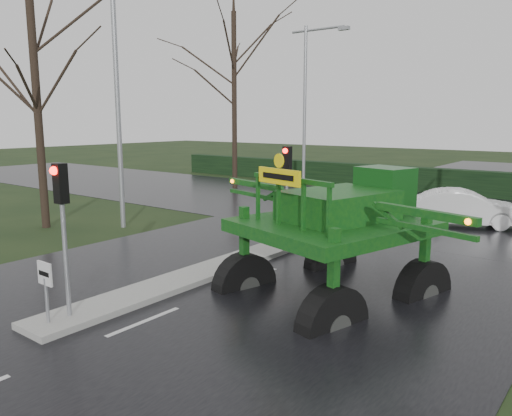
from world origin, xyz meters
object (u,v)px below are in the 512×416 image
Objects in this scene: traffic_signal_near at (62,207)px; traffic_signal_mid at (287,174)px; white_sedan at (462,226)px; street_light_left_far at (309,94)px; keep_left_sign at (45,282)px; street_light_left_near at (121,79)px; crop_sprayer at (251,207)px.

traffic_signal_mid is (0.00, 8.50, 0.00)m from traffic_signal_near.
traffic_signal_mid is 0.76× the size of white_sedan.
street_light_left_far is (-6.89, 12.51, 3.40)m from traffic_signal_mid.
street_light_left_far is 2.16× the size of white_sedan.
street_light_left_near reaches higher than keep_left_sign.
crop_sprayer reaches higher than keep_left_sign.
crop_sprayer is at bearing -68.53° from traffic_signal_mid.
keep_left_sign is at bearing -72.22° from street_light_left_far.
keep_left_sign is 5.32m from crop_sprayer.
traffic_signal_mid is 7.83m from street_light_left_near.
traffic_signal_near is 10.40m from street_light_left_near.
street_light_left_far is at bearing 107.78° from keep_left_sign.
crop_sprayer is at bearing 72.19° from keep_left_sign.
street_light_left_far reaches higher than traffic_signal_near.
street_light_left_near is 9.65m from crop_sprayer.
traffic_signal_near reaches higher than white_sedan.
crop_sprayer is at bearing -62.86° from street_light_left_far.
street_light_left_far is (0.00, 14.00, 0.00)m from street_light_left_near.
traffic_signal_mid reaches higher than white_sedan.
crop_sprayer is at bearing -16.73° from street_light_left_near.
keep_left_sign is 23.11m from street_light_left_far.
traffic_signal_mid reaches higher than keep_left_sign.
street_light_left_near is (-6.89, -1.49, 3.40)m from traffic_signal_mid.
street_light_left_far is at bearing 43.10° from white_sedan.
street_light_left_far reaches higher than traffic_signal_mid.
crop_sprayer is (8.48, -16.55, -3.83)m from street_light_left_far.
keep_left_sign is at bearing -47.41° from street_light_left_near.
keep_left_sign is at bearing -90.00° from traffic_signal_near.
crop_sprayer reaches higher than white_sedan.
traffic_signal_mid is 14.68m from street_light_left_far.
keep_left_sign is 0.17× the size of crop_sprayer.
traffic_signal_near is 0.35× the size of street_light_left_near.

